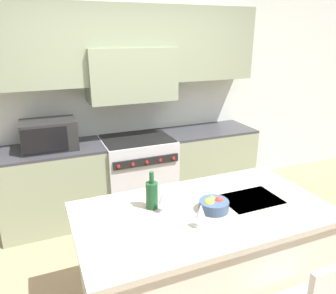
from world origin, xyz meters
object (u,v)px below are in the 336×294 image
at_px(wine_bottle, 152,194).
at_px(range_stove, 138,174).
at_px(microwave, 49,135).
at_px(wine_glass_far, 163,198).
at_px(wine_glass_near, 201,212).
at_px(fruit_bowl, 214,205).

bearing_deg(wine_bottle, range_stove, 76.49).
xyz_separation_m(range_stove, microwave, (-0.97, 0.02, 0.61)).
bearing_deg(wine_glass_far, wine_glass_near, -61.06).
bearing_deg(microwave, wine_glass_near, -67.47).
distance_m(range_stove, wine_glass_near, 1.99).
bearing_deg(fruit_bowl, range_stove, 90.79).
height_order(range_stove, wine_bottle, wine_bottle).
xyz_separation_m(wine_bottle, wine_glass_far, (0.05, -0.09, 0.01)).
bearing_deg(wine_glass_far, range_stove, 78.97).
distance_m(wine_glass_near, fruit_bowl, 0.26).
height_order(microwave, wine_glass_far, microwave).
bearing_deg(range_stove, wine_glass_far, -101.03).
bearing_deg(wine_glass_far, microwave, 111.40).
xyz_separation_m(range_stove, wine_bottle, (-0.37, -1.55, 0.53)).
distance_m(microwave, wine_glass_far, 1.78).
distance_m(microwave, wine_bottle, 1.68).
distance_m(wine_bottle, fruit_bowl, 0.45).
xyz_separation_m(range_stove, fruit_bowl, (0.02, -1.75, 0.47)).
bearing_deg(wine_glass_far, fruit_bowl, -18.86).
bearing_deg(fruit_bowl, microwave, 119.24).
xyz_separation_m(wine_bottle, fruit_bowl, (0.40, -0.21, -0.06)).
height_order(range_stove, fruit_bowl, fruit_bowl).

